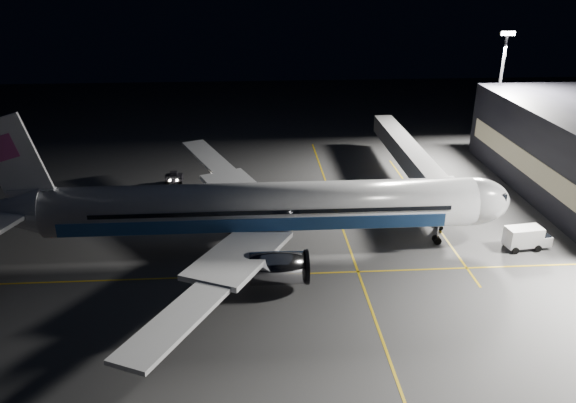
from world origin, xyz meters
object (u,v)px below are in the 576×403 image
(safety_cone_a, at_px, (295,199))
(safety_cone_c, at_px, (198,230))
(service_truck, at_px, (527,237))
(floodlight_mast_north, at_px, (500,83))
(baggage_tug, at_px, (174,178))
(airliner, at_px, (254,208))
(safety_cone_b, at_px, (256,200))
(jet_bridge, at_px, (411,158))

(safety_cone_a, relative_size, safety_cone_c, 0.97)
(service_truck, bearing_deg, floodlight_mast_north, 67.56)
(baggage_tug, distance_m, safety_cone_c, 17.57)
(safety_cone_a, bearing_deg, service_truck, -31.47)
(airliner, bearing_deg, baggage_tug, 118.41)
(airliner, xyz_separation_m, safety_cone_a, (5.81, 13.80, -4.89))
(floodlight_mast_north, distance_m, safety_cone_b, 46.06)
(service_truck, xyz_separation_m, safety_cone_b, (-31.08, 15.94, -1.15))
(floodlight_mast_north, xyz_separation_m, safety_cone_a, (-35.27, -18.19, -12.10))
(jet_bridge, relative_size, baggage_tug, 13.67)
(safety_cone_a, distance_m, safety_cone_b, 5.37)
(service_truck, bearing_deg, safety_cone_b, 146.14)
(safety_cone_a, bearing_deg, safety_cone_c, -145.30)
(safety_cone_c, bearing_deg, jet_bridge, 23.55)
(safety_cone_b, bearing_deg, jet_bridge, 10.16)
(airliner, distance_m, floodlight_mast_north, 52.56)
(jet_bridge, distance_m, service_truck, 21.93)
(airliner, xyz_separation_m, floodlight_mast_north, (41.08, 31.99, 7.21))
(airliner, height_order, service_truck, airliner)
(airliner, xyz_separation_m, safety_cone_b, (0.43, 14.00, -4.87))
(jet_bridge, xyz_separation_m, service_truck, (8.44, -20.00, -3.14))
(floodlight_mast_north, xyz_separation_m, baggage_tug, (-52.89, -10.14, -11.53))
(baggage_tug, bearing_deg, floodlight_mast_north, 10.32)
(airliner, distance_m, safety_cone_b, 14.83)
(service_truck, distance_m, safety_cone_c, 39.08)
(safety_cone_b, bearing_deg, baggage_tug, 147.37)
(airliner, bearing_deg, safety_cone_a, 67.18)
(jet_bridge, relative_size, safety_cone_c, 61.87)
(airliner, relative_size, safety_cone_c, 110.57)
(baggage_tug, xyz_separation_m, safety_cone_a, (17.62, -8.05, -0.57))
(service_truck, bearing_deg, safety_cone_a, 141.82)
(safety_cone_b, bearing_deg, safety_cone_a, -2.18)
(floodlight_mast_north, bearing_deg, jet_bridge, -142.26)
(floodlight_mast_north, bearing_deg, safety_cone_a, -152.72)
(airliner, relative_size, safety_cone_a, 114.12)
(jet_bridge, bearing_deg, safety_cone_a, -166.14)
(floodlight_mast_north, height_order, safety_cone_b, floodlight_mast_north)
(airliner, height_order, floodlight_mast_north, floodlight_mast_north)
(airliner, distance_m, safety_cone_a, 15.75)
(baggage_tug, relative_size, safety_cone_c, 4.53)
(airliner, bearing_deg, safety_cone_b, 88.22)
(safety_cone_b, bearing_deg, safety_cone_c, -129.21)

